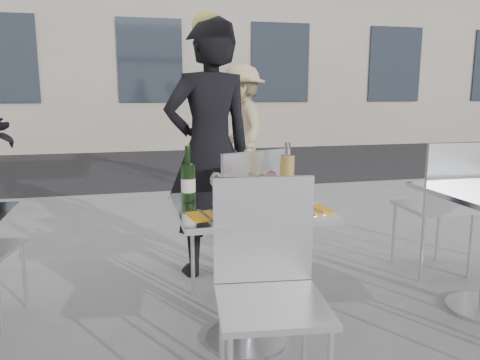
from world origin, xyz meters
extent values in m
plane|color=slate|center=(0.00, 0.00, 0.00)|extent=(80.00, 80.00, 0.00)
cube|color=black|center=(0.00, 6.50, 0.00)|extent=(24.00, 5.00, 0.00)
cylinder|color=#B7BABF|center=(0.00, 0.00, 0.01)|extent=(0.44, 0.44, 0.02)
cylinder|color=#B7BABF|center=(0.00, 0.00, 0.37)|extent=(0.07, 0.07, 0.72)
cube|color=silver|center=(0.00, 0.00, 0.73)|extent=(0.72, 0.72, 0.03)
cylinder|color=silver|center=(0.16, 0.77, 0.24)|extent=(0.03, 0.03, 0.48)
cylinder|color=silver|center=(-0.20, 0.63, 0.24)|extent=(0.03, 0.03, 0.48)
cylinder|color=silver|center=(0.30, 0.41, 0.24)|extent=(0.03, 0.03, 0.48)
cylinder|color=silver|center=(-0.06, 0.27, 0.24)|extent=(0.03, 0.03, 0.48)
cube|color=silver|center=(0.05, 0.52, 0.49)|extent=(0.58, 0.58, 0.03)
cube|color=silver|center=(0.13, 0.31, 0.74)|extent=(0.43, 0.18, 0.48)
cylinder|color=silver|center=(-0.21, -0.37, 0.23)|extent=(0.02, 0.02, 0.47)
cylinder|color=silver|center=(0.16, -0.42, 0.23)|extent=(0.02, 0.02, 0.47)
cube|color=silver|center=(-0.05, -0.58, 0.48)|extent=(0.48, 0.48, 0.03)
cube|color=silver|center=(-0.02, -0.36, 0.72)|extent=(0.43, 0.08, 0.47)
cylinder|color=silver|center=(-1.23, 0.70, 0.21)|extent=(0.02, 0.02, 0.42)
cylinder|color=silver|center=(1.78, 0.84, 0.24)|extent=(0.03, 0.03, 0.48)
cylinder|color=silver|center=(1.40, 0.86, 0.24)|extent=(0.03, 0.03, 0.48)
cylinder|color=silver|center=(1.76, 0.46, 0.24)|extent=(0.03, 0.03, 0.48)
cylinder|color=silver|center=(1.38, 0.48, 0.24)|extent=(0.03, 0.03, 0.48)
cube|color=silver|center=(1.58, 0.66, 0.49)|extent=(0.46, 0.46, 0.03)
cube|color=silver|center=(1.57, 0.44, 0.74)|extent=(0.45, 0.04, 0.48)
imported|color=black|center=(-0.01, 1.03, 0.90)|extent=(0.74, 0.57, 1.81)
imported|color=tan|center=(0.90, 3.73, 0.83)|extent=(0.63, 1.08, 1.67)
cylinder|color=#E5AC59|center=(0.07, -0.13, 0.76)|extent=(0.31, 0.31, 0.02)
cylinder|color=#CABE83|center=(0.07, -0.13, 0.77)|extent=(0.27, 0.27, 0.00)
cylinder|color=white|center=(0.12, 0.21, 0.76)|extent=(0.31, 0.31, 0.01)
cylinder|color=#E5AC59|center=(0.12, 0.21, 0.77)|extent=(0.27, 0.27, 0.02)
cylinder|color=#CABE83|center=(0.12, 0.21, 0.78)|extent=(0.24, 0.24, 0.00)
cylinder|color=white|center=(-0.04, 0.04, 0.76)|extent=(0.22, 0.22, 0.01)
ellipsoid|color=#1A681A|center=(-0.04, 0.04, 0.80)|extent=(0.15, 0.15, 0.08)
sphere|color=#B21914|center=(0.00, 0.06, 0.81)|extent=(0.03, 0.03, 0.03)
cylinder|color=#2A5720|center=(-0.28, 0.13, 0.85)|extent=(0.07, 0.07, 0.20)
cone|color=#2A5720|center=(-0.28, 0.13, 0.95)|extent=(0.07, 0.07, 0.03)
cylinder|color=#2A5720|center=(-0.28, 0.13, 0.99)|extent=(0.03, 0.03, 0.10)
cylinder|color=silver|center=(-0.28, 0.13, 0.84)|extent=(0.07, 0.08, 0.07)
cylinder|color=#E9CE63|center=(0.28, 0.18, 0.86)|extent=(0.08, 0.08, 0.22)
cylinder|color=white|center=(0.28, 0.18, 1.00)|extent=(0.03, 0.03, 0.08)
cylinder|color=white|center=(0.21, 0.10, 0.80)|extent=(0.06, 0.06, 0.09)
cylinder|color=silver|center=(0.21, 0.10, 0.85)|extent=(0.06, 0.06, 0.02)
cylinder|color=white|center=(-0.14, 0.10, 0.75)|extent=(0.06, 0.06, 0.00)
cylinder|color=white|center=(-0.14, 0.10, 0.80)|extent=(0.01, 0.01, 0.09)
ellipsoid|color=white|center=(-0.14, 0.10, 0.86)|extent=(0.07, 0.07, 0.08)
ellipsoid|color=beige|center=(-0.14, 0.10, 0.85)|extent=(0.05, 0.05, 0.05)
cylinder|color=white|center=(0.04, 0.05, 0.75)|extent=(0.06, 0.06, 0.00)
cylinder|color=white|center=(0.04, 0.05, 0.80)|extent=(0.01, 0.01, 0.09)
ellipsoid|color=white|center=(0.04, 0.05, 0.86)|extent=(0.07, 0.07, 0.08)
ellipsoid|color=beige|center=(0.04, 0.05, 0.85)|extent=(0.05, 0.05, 0.05)
cylinder|color=white|center=(0.07, -0.02, 0.75)|extent=(0.06, 0.06, 0.00)
cylinder|color=white|center=(0.07, -0.02, 0.80)|extent=(0.01, 0.01, 0.09)
ellipsoid|color=white|center=(0.07, -0.02, 0.86)|extent=(0.07, 0.07, 0.08)
ellipsoid|color=#4F0B0F|center=(0.07, -0.02, 0.85)|extent=(0.05, 0.05, 0.05)
cylinder|color=white|center=(0.15, 0.07, 0.75)|extent=(0.06, 0.06, 0.00)
cylinder|color=white|center=(0.15, 0.07, 0.80)|extent=(0.01, 0.01, 0.09)
ellipsoid|color=white|center=(0.15, 0.07, 0.86)|extent=(0.07, 0.07, 0.08)
ellipsoid|color=#4F0B0F|center=(0.15, 0.07, 0.85)|extent=(0.05, 0.05, 0.05)
cube|color=yellow|center=(-0.22, -0.17, 0.75)|extent=(0.20, 0.20, 0.00)
cube|color=#B7BABF|center=(-0.24, -0.17, 0.76)|extent=(0.04, 0.20, 0.00)
cube|color=#B7BABF|center=(-0.19, -0.17, 0.76)|extent=(0.03, 0.18, 0.00)
cube|color=yellow|center=(0.27, -0.18, 0.75)|extent=(0.19, 0.19, 0.00)
cube|color=#B7BABF|center=(0.25, -0.18, 0.76)|extent=(0.03, 0.20, 0.00)
cube|color=#B7BABF|center=(0.30, -0.18, 0.76)|extent=(0.03, 0.18, 0.00)
camera|label=1|loc=(-0.58, -2.24, 1.31)|focal=35.00mm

